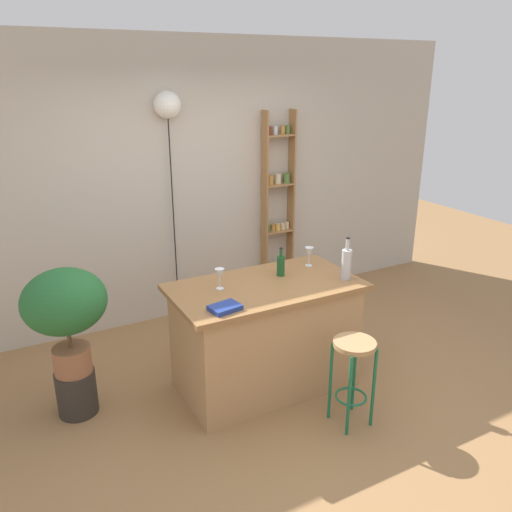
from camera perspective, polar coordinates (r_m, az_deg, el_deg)
ground at (r=4.24m, az=3.04°, el=-15.81°), size 12.00×12.00×0.00m
back_wall at (r=5.32m, az=-7.71°, el=8.02°), size 6.40×0.10×2.80m
kitchen_counter at (r=4.22m, az=1.02°, el=-8.74°), size 1.48×0.81×0.90m
bar_stool at (r=3.84m, az=10.67°, el=-11.61°), size 0.31×0.31×0.67m
spice_shelf at (r=5.70m, az=2.43°, el=5.31°), size 0.35×0.14×2.09m
plant_stool at (r=4.26m, az=-19.15°, el=-13.95°), size 0.30×0.30×0.35m
potted_plant at (r=3.93m, az=-20.30°, el=-5.29°), size 0.60×0.54×0.81m
bottle_olive_oil at (r=4.15m, az=9.93°, el=-0.82°), size 0.08×0.08×0.35m
bottle_soda_blue at (r=4.18m, az=2.75°, el=-1.00°), size 0.06×0.06×0.24m
wine_glass_left at (r=4.40m, az=5.87°, el=0.37°), size 0.07×0.07×0.16m
wine_glass_center at (r=3.92m, az=-4.04°, el=-2.04°), size 0.07×0.07×0.16m
cookbook at (r=3.61m, az=-3.45°, el=-5.70°), size 0.23×0.18×0.03m
pendant_globe_light at (r=5.05m, az=-9.74°, el=15.89°), size 0.25×0.25×2.30m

